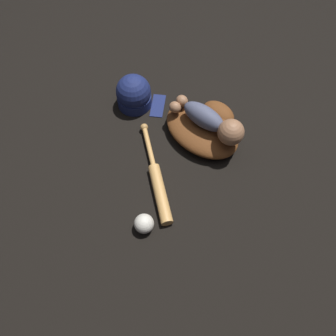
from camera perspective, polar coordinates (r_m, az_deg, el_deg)
name	(u,v)px	position (r m, az deg, el deg)	size (l,w,h in m)	color
ground_plane	(201,135)	(1.56, 5.75, 5.70)	(6.00, 6.00, 0.00)	black
baseball_glove	(204,126)	(1.53, 6.26, 7.22)	(0.44, 0.38, 0.09)	brown
baby_figure	(212,121)	(1.43, 7.62, 8.05)	(0.36, 0.22, 0.11)	#4C516B
baseball_bat	(158,183)	(1.39, -1.83, -2.59)	(0.49, 0.17, 0.05)	tan
baseball	(144,224)	(1.30, -4.20, -9.63)	(0.08, 0.08, 0.08)	silver
baseball_cap	(134,94)	(1.62, -5.94, 12.69)	(0.23, 0.25, 0.17)	navy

